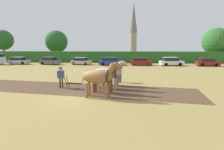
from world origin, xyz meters
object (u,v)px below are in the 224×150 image
(plow, at_px, (75,85))
(parked_car_left, at_px, (19,61))
(draft_horse_trail_right, at_px, (112,71))
(parked_car_far_right, at_px, (171,62))
(parked_car_center, at_px, (81,61))
(parked_car_right, at_px, (141,62))
(draft_horse_trail_left, at_px, (108,73))
(parked_car_center_left, at_px, (50,61))
(farmer_beside_team, at_px, (120,72))
(draft_horse_lead_left, at_px, (99,77))
(tree_far_left, at_px, (3,40))
(tree_left, at_px, (57,42))
(tree_center_left, at_px, (216,41))
(parked_car_end_right, at_px, (207,62))
(church_spire, at_px, (133,28))
(draft_horse_lead_right, at_px, (104,76))
(farmer_at_plow, at_px, (61,76))
(parked_car_center_right, at_px, (110,61))

(plow, height_order, parked_car_left, parked_car_left)
(draft_horse_trail_right, distance_m, parked_car_far_right, 20.41)
(parked_car_center, bearing_deg, parked_car_right, 5.74)
(draft_horse_trail_left, xyz_separation_m, parked_car_right, (4.42, 19.27, -0.61))
(parked_car_center_left, bearing_deg, farmer_beside_team, -39.53)
(draft_horse_lead_left, relative_size, parked_car_right, 0.67)
(farmer_beside_team, xyz_separation_m, parked_car_far_right, (9.07, 16.46, -0.24))
(farmer_beside_team, relative_size, parked_car_left, 0.41)
(tree_far_left, xyz_separation_m, plow, (27.20, -29.37, -4.92))
(tree_left, distance_m, tree_center_left, 38.23)
(parked_car_center, distance_m, parked_car_end_right, 23.65)
(plow, xyz_separation_m, parked_car_left, (-17.47, 20.05, 0.39))
(church_spire, height_order, draft_horse_trail_right, church_spire)
(tree_left, height_order, draft_horse_trail_left, tree_left)
(draft_horse_lead_left, height_order, parked_car_center_left, draft_horse_lead_left)
(tree_left, height_order, draft_horse_lead_right, tree_left)
(tree_left, distance_m, farmer_at_plow, 32.35)
(farmer_beside_team, xyz_separation_m, parked_car_center_left, (-14.44, 16.76, -0.26))
(tree_center_left, distance_m, draft_horse_trail_right, 34.82)
(tree_left, height_order, farmer_at_plow, tree_left)
(tree_left, relative_size, plow, 4.66)
(tree_far_left, height_order, tree_center_left, tree_far_left)
(church_spire, relative_size, parked_car_far_right, 4.55)
(farmer_at_plow, height_order, farmer_beside_team, farmer_at_plow)
(plow, bearing_deg, tree_center_left, 56.85)
(tree_center_left, distance_m, farmer_beside_team, 33.29)
(tree_center_left, distance_m, parked_car_far_right, 15.58)
(tree_far_left, distance_m, parked_car_far_right, 41.34)
(draft_horse_lead_right, bearing_deg, parked_car_center_right, 101.39)
(parked_car_right, bearing_deg, parked_car_center, -174.24)
(farmer_at_plow, bearing_deg, draft_horse_lead_right, 17.86)
(parked_car_end_right, bearing_deg, draft_horse_trail_right, -132.08)
(draft_horse_trail_left, bearing_deg, parked_car_far_right, 70.49)
(tree_left, bearing_deg, parked_car_left, -112.07)
(tree_left, xyz_separation_m, tree_center_left, (38.20, -1.64, -0.07))
(parked_car_end_right, bearing_deg, tree_left, 161.91)
(tree_left, xyz_separation_m, plow, (13.40, -30.10, -4.49))
(tree_center_left, bearing_deg, parked_car_center_right, -158.52)
(plow, xyz_separation_m, farmer_beside_team, (3.62, 3.05, 0.68))
(draft_horse_lead_left, relative_size, draft_horse_lead_right, 1.08)
(plow, bearing_deg, parked_car_left, 138.98)
(farmer_at_plow, bearing_deg, parked_car_right, 103.46)
(church_spire, relative_size, parked_car_left, 4.87)
(parked_car_right, bearing_deg, parked_car_left, -173.06)
(draft_horse_lead_right, distance_m, parked_car_center, 22.25)
(draft_horse_lead_left, relative_size, farmer_beside_team, 1.67)
(draft_horse_lead_right, distance_m, draft_horse_trail_left, 1.33)
(farmer_at_plow, bearing_deg, parked_car_center_right, 119.29)
(church_spire, height_order, parked_car_center, church_spire)
(farmer_beside_team, xyz_separation_m, parked_car_right, (3.51, 16.52, -0.28))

